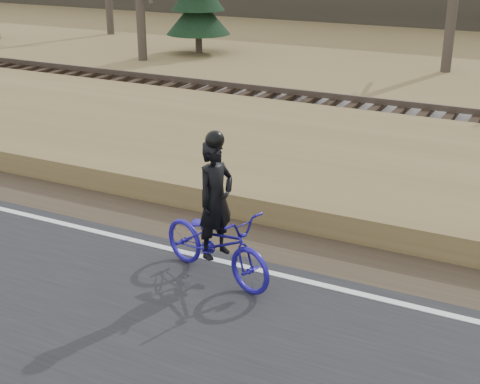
% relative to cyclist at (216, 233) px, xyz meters
% --- Properties ---
extents(shoulder, '(120.00, 1.60, 0.04)m').
position_rel_cyclist_xyz_m(shoulder, '(-5.63, 1.44, -0.72)').
color(shoulder, '#473A2B').
rests_on(shoulder, ground).
extents(embankment, '(120.00, 5.00, 0.44)m').
position_rel_cyclist_xyz_m(embankment, '(-5.63, 4.44, -0.52)').
color(embankment, olive).
rests_on(embankment, ground).
extents(ballast, '(120.00, 3.00, 0.45)m').
position_rel_cyclist_xyz_m(ballast, '(-5.63, 8.24, -0.52)').
color(ballast, slate).
rests_on(ballast, ground).
extents(railroad, '(120.00, 2.40, 0.29)m').
position_rel_cyclist_xyz_m(railroad, '(-5.63, 8.24, -0.21)').
color(railroad, black).
rests_on(railroad, ballast).
extents(cyclist, '(2.14, 1.26, 2.16)m').
position_rel_cyclist_xyz_m(cyclist, '(0.00, 0.00, 0.00)').
color(cyclist, '#21169C').
rests_on(cyclist, road).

